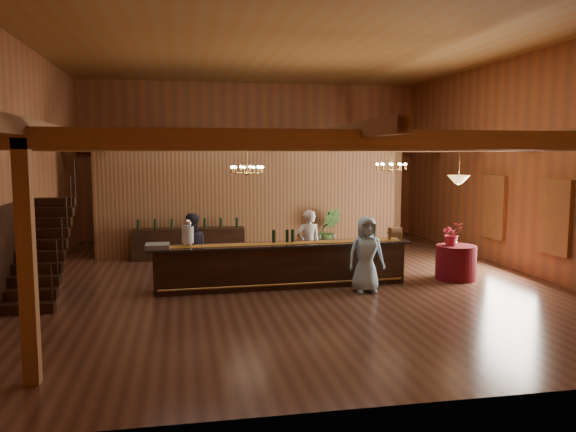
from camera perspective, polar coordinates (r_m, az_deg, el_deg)
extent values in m
plane|color=#41261A|center=(13.65, 0.19, -6.37)|extent=(14.00, 14.00, 0.00)
plane|color=olive|center=(13.55, 0.20, 16.95)|extent=(14.00, 14.00, 0.00)
cube|color=#98542D|center=(20.24, -3.58, 5.60)|extent=(12.00, 0.10, 5.50)
cube|color=#98542D|center=(6.59, 11.84, 4.01)|extent=(12.00, 0.10, 5.50)
cube|color=#98542D|center=(13.54, -25.70, 4.64)|extent=(0.10, 14.00, 5.50)
cube|color=#98542D|center=(15.61, 22.45, 4.93)|extent=(0.10, 14.00, 5.50)
cube|color=#A05F30|center=(7.99, 7.76, 7.70)|extent=(11.90, 0.20, 0.28)
cube|color=#A05F30|center=(10.39, 3.36, 7.41)|extent=(11.90, 0.20, 0.28)
cube|color=#A05F30|center=(12.83, 0.62, 7.21)|extent=(11.90, 0.20, 0.28)
cube|color=#A05F30|center=(15.29, -1.23, 7.07)|extent=(11.90, 0.20, 0.28)
cube|color=#A05F30|center=(17.76, -2.58, 6.96)|extent=(11.90, 0.20, 0.28)
cube|color=#A05F30|center=(20.04, -3.52, 6.88)|extent=(11.90, 0.20, 0.28)
cube|color=#A05F30|center=(13.23, -19.48, 7.44)|extent=(0.18, 13.90, 0.22)
cube|color=#A05F30|center=(13.33, 0.20, 7.78)|extent=(0.18, 13.90, 0.22)
cube|color=#A05F30|center=(14.85, 17.65, 7.34)|extent=(0.18, 13.90, 0.22)
cube|color=#A05F30|center=(17.75, -17.09, 1.52)|extent=(0.20, 0.20, 3.20)
cube|color=#A05F30|center=(18.98, 11.03, 1.98)|extent=(0.20, 0.20, 3.20)
cube|color=#A05F30|center=(7.96, -25.00, -4.41)|extent=(0.20, 0.20, 3.20)
cube|color=olive|center=(16.77, -3.75, 1.35)|extent=(9.00, 0.18, 3.10)
cube|color=white|center=(14.34, 25.57, -0.10)|extent=(0.12, 1.05, 1.75)
cube|color=white|center=(16.50, 20.24, 0.89)|extent=(0.12, 1.05, 1.75)
cube|color=black|center=(11.82, -24.98, -8.48)|extent=(1.00, 0.28, 0.20)
cube|color=black|center=(12.04, -24.70, -7.23)|extent=(1.00, 0.28, 0.20)
cube|color=black|center=(12.26, -24.43, -6.02)|extent=(1.00, 0.28, 0.20)
cube|color=black|center=(12.49, -24.17, -4.85)|extent=(1.00, 0.28, 0.20)
cube|color=black|center=(12.72, -23.92, -3.73)|extent=(1.00, 0.28, 0.20)
cube|color=black|center=(12.96, -23.68, -2.65)|extent=(1.00, 0.28, 0.20)
cube|color=black|center=(13.20, -23.44, -1.60)|extent=(1.00, 0.28, 0.20)
cube|color=black|center=(13.45, -23.22, -0.60)|extent=(1.00, 0.28, 0.20)
cube|color=black|center=(13.70, -23.01, 0.37)|extent=(1.00, 0.28, 0.20)
cube|color=black|center=(13.95, -22.80, 1.31)|extent=(1.00, 0.28, 0.20)
cube|color=black|center=(19.07, 0.01, -1.06)|extent=(1.20, 0.60, 1.10)
cube|color=brown|center=(18.75, -9.03, -1.42)|extent=(1.00, 0.60, 1.00)
cube|color=black|center=(12.73, -0.62, -5.13)|extent=(5.69, 0.80, 0.94)
cube|color=black|center=(12.64, -0.63, -2.93)|extent=(5.97, 0.93, 0.05)
cube|color=#973D22|center=(12.64, -0.63, -2.79)|extent=(5.58, 0.56, 0.01)
cylinder|color=#AA8039|center=(12.44, -0.31, -6.96)|extent=(5.48, 0.23, 0.05)
cylinder|color=silver|center=(12.42, -10.13, -2.89)|extent=(0.18, 0.18, 0.08)
cylinder|color=silver|center=(12.39, -10.15, -1.89)|extent=(0.26, 0.26, 0.36)
sphere|color=silver|center=(12.35, -10.17, -0.74)|extent=(0.18, 0.18, 0.18)
cube|color=gray|center=(12.32, -13.12, -2.99)|extent=(0.50, 0.50, 0.10)
cube|color=brown|center=(13.34, 10.26, -1.79)|extent=(0.06, 0.06, 0.30)
cube|color=brown|center=(13.44, 11.38, -1.75)|extent=(0.06, 0.06, 0.30)
cylinder|color=brown|center=(13.39, 10.83, -1.64)|extent=(0.24, 0.24, 0.24)
cylinder|color=black|center=(12.69, -1.46, -2.10)|extent=(0.07, 0.07, 0.30)
cylinder|color=black|center=(12.75, -0.09, -2.05)|extent=(0.07, 0.07, 0.30)
cylinder|color=black|center=(12.78, 0.48, -2.03)|extent=(0.07, 0.07, 0.30)
cube|color=black|center=(16.32, -10.04, -2.78)|extent=(3.18, 0.59, 0.89)
cylinder|color=#620611|center=(14.07, 16.68, -4.54)|extent=(0.95, 0.95, 0.83)
cylinder|color=#AA8039|center=(14.01, -4.19, 5.75)|extent=(0.02, 0.02, 0.67)
sphere|color=#AA8039|center=(14.02, -4.18, 4.37)|extent=(0.12, 0.12, 0.12)
torus|color=#AA8039|center=(14.02, -4.18, 4.78)|extent=(0.80, 0.80, 0.04)
cylinder|color=#AA8039|center=(14.96, 10.46, 5.81)|extent=(0.02, 0.02, 0.62)
sphere|color=#AA8039|center=(14.97, 10.43, 4.63)|extent=(0.12, 0.12, 0.12)
torus|color=#AA8039|center=(14.97, 10.44, 5.01)|extent=(0.80, 0.80, 0.04)
cylinder|color=#AA8039|center=(13.83, 16.99, 5.22)|extent=(0.02, 0.02, 0.80)
cone|color=tan|center=(13.84, 16.94, 3.56)|extent=(0.52, 0.52, 0.20)
imported|color=white|center=(13.51, 2.06, -2.91)|extent=(0.65, 0.47, 1.67)
imported|color=#2C2A3C|center=(13.15, -9.83, -3.30)|extent=(0.85, 0.68, 1.65)
imported|color=#9ED1EB|center=(12.32, 7.94, -3.89)|extent=(0.81, 0.53, 1.66)
imported|color=#325621|center=(16.85, 4.07, -1.54)|extent=(0.85, 0.72, 1.40)
imported|color=#AD2136|center=(13.95, 16.31, -1.73)|extent=(0.52, 0.45, 0.56)
imported|color=#AA8039|center=(13.94, 16.43, -2.27)|extent=(0.20, 0.20, 0.31)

